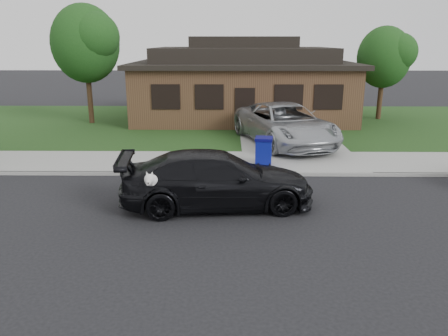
{
  "coord_description": "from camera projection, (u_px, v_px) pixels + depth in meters",
  "views": [
    {
      "loc": [
        3.22,
        -11.14,
        4.56
      ],
      "look_at": [
        3.07,
        0.69,
        1.1
      ],
      "focal_mm": 35.0,
      "sensor_mm": 36.0,
      "label": 1
    }
  ],
  "objects": [
    {
      "name": "curb",
      "position": [
        138.0,
        174.0,
        15.35
      ],
      "size": [
        60.0,
        0.12,
        0.12
      ],
      "primitive_type": "cube",
      "color": "gray",
      "rests_on": "ground"
    },
    {
      "name": "sidewalk",
      "position": [
        146.0,
        162.0,
        16.79
      ],
      "size": [
        60.0,
        3.0,
        0.12
      ],
      "primitive_type": "cube",
      "color": "gray",
      "rests_on": "ground"
    },
    {
      "name": "sedan",
      "position": [
        217.0,
        180.0,
        12.31
      ],
      "size": [
        5.63,
        2.83,
        1.58
      ],
      "rotation": [
        0.0,
        0.0,
        1.67
      ],
      "color": "black",
      "rests_on": "ground"
    },
    {
      "name": "tree_1",
      "position": [
        387.0,
        56.0,
        24.63
      ],
      "size": [
        3.15,
        3.0,
        5.25
      ],
      "color": "#332114",
      "rests_on": "ground"
    },
    {
      "name": "house",
      "position": [
        243.0,
        83.0,
        25.75
      ],
      "size": [
        12.6,
        8.6,
        4.65
      ],
      "color": "#422B1C",
      "rests_on": "ground"
    },
    {
      "name": "driveway",
      "position": [
        286.0,
        135.0,
        21.51
      ],
      "size": [
        4.5,
        13.0,
        0.14
      ],
      "primitive_type": "cube",
      "color": "gray",
      "rests_on": "ground"
    },
    {
      "name": "lawn",
      "position": [
        172.0,
        124.0,
        24.46
      ],
      "size": [
        60.0,
        13.0,
        0.13
      ],
      "primitive_type": "cube",
      "color": "#193814",
      "rests_on": "ground"
    },
    {
      "name": "tree_0",
      "position": [
        87.0,
        42.0,
        23.16
      ],
      "size": [
        3.78,
        3.6,
        6.34
      ],
      "color": "#332114",
      "rests_on": "ground"
    },
    {
      "name": "ground",
      "position": [
        112.0,
        213.0,
        12.01
      ],
      "size": [
        120.0,
        120.0,
        0.0
      ],
      "primitive_type": "plane",
      "color": "black",
      "rests_on": "ground"
    },
    {
      "name": "minivan",
      "position": [
        285.0,
        124.0,
        19.28
      ],
      "size": [
        4.74,
        6.94,
        1.76
      ],
      "primitive_type": "imported",
      "rotation": [
        0.0,
        0.0,
        0.31
      ],
      "color": "#ACAFB3",
      "rests_on": "driveway"
    },
    {
      "name": "recycling_bin",
      "position": [
        264.0,
        151.0,
        16.06
      ],
      "size": [
        0.7,
        0.72,
        1.04
      ],
      "rotation": [
        0.0,
        0.0,
        -0.13
      ],
      "color": "navy",
      "rests_on": "sidewalk"
    }
  ]
}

